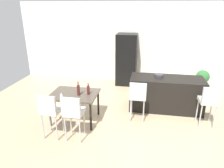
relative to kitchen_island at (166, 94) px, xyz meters
The scene contains 14 objects.
ground_plane 0.91m from the kitchen_island, 124.24° to the right, with size 10.00×10.00×0.00m, color tan.
back_wall 2.53m from the kitchen_island, 100.95° to the left, with size 10.00×0.12×2.90m, color silver.
kitchen_island is the anchor object (origin of this frame).
bar_chair_left 1.10m from the kitchen_island, 133.58° to the right, with size 0.40×0.40×1.05m.
bar_chair_middle 1.22m from the kitchen_island, 40.56° to the right, with size 0.42×0.42×1.05m.
dining_table 2.52m from the kitchen_island, 155.54° to the right, with size 1.14×0.88×0.74m.
dining_chair_near 3.15m from the kitchen_island, 144.13° to the right, with size 0.41×0.41×1.05m.
dining_chair_far 2.75m from the kitchen_island, 137.82° to the right, with size 0.40×0.40×1.05m.
wine_bottle_left 2.22m from the kitchen_island, 151.93° to the right, with size 0.07×0.07×0.29m.
wine_bottle_middle 2.45m from the kitchen_island, 152.63° to the right, with size 0.07×0.07×0.35m.
wine_glass_right 2.86m from the kitchen_island, 149.99° to the right, with size 0.07×0.07×0.17m.
refrigerator 2.31m from the kitchen_island, 125.36° to the left, with size 0.72×0.68×1.84m, color black.
fruit_bowl 0.55m from the kitchen_island, 159.20° to the left, with size 0.24×0.24×0.07m, color #333338.
potted_plant 2.29m from the kitchen_island, 53.05° to the left, with size 0.46×0.46×0.66m.
Camera 1 is at (-0.12, -4.85, 2.77)m, focal length 33.42 mm.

